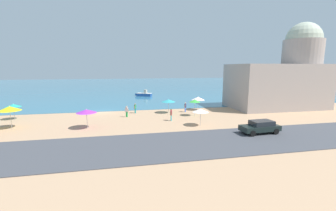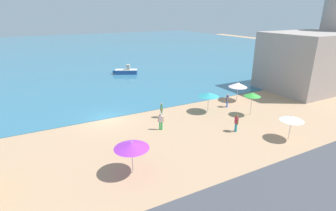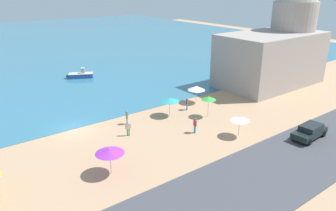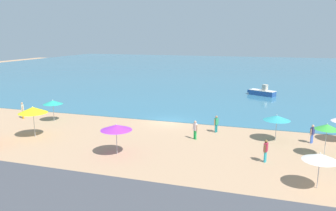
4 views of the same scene
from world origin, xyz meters
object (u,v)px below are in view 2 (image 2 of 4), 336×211
beach_umbrella_2 (252,94)px  harbor_fortress (330,48)px  bather_2 (227,100)px  bather_3 (162,110)px  bather_1 (236,122)px  beach_umbrella_6 (238,85)px  beach_umbrella_7 (132,145)px  beach_umbrella_1 (209,94)px  skiff_nearshore (126,71)px  bather_4 (161,120)px  beach_umbrella_5 (292,118)px

beach_umbrella_2 → harbor_fortress: 19.22m
bather_2 → bather_3: size_ratio=1.00×
bather_1 → beach_umbrella_6: bearing=47.5°
beach_umbrella_2 → bather_1: bearing=-150.1°
beach_umbrella_2 → beach_umbrella_7: bearing=-164.5°
harbor_fortress → beach_umbrella_7: bearing=-166.3°
harbor_fortress → beach_umbrella_1: bearing=-177.2°
bather_1 → beach_umbrella_7: bearing=-170.8°
bather_1 → skiff_nearshore: 26.95m
bather_4 → beach_umbrella_6: bearing=14.7°
beach_umbrella_6 → skiff_nearshore: bearing=109.7°
beach_umbrella_5 → bather_2: 8.88m
bather_1 → harbor_fortress: 23.99m
beach_umbrella_7 → bather_4: bearing=48.0°
bather_2 → skiff_nearshore: skiff_nearshore is taller
beach_umbrella_1 → bather_3: 5.41m
beach_umbrella_5 → bather_2: bearing=86.2°
beach_umbrella_1 → bather_4: beach_umbrella_1 is taller
beach_umbrella_5 → harbor_fortress: harbor_fortress is taller
beach_umbrella_6 → bather_3: size_ratio=1.48×
skiff_nearshore → bather_3: bearing=-99.5°
bather_2 → skiff_nearshore: size_ratio=0.37×
skiff_nearshore → harbor_fortress: 31.76m
beach_umbrella_7 → skiff_nearshore: size_ratio=0.56×
beach_umbrella_1 → skiff_nearshore: bearing=94.6°
beach_umbrella_1 → bather_4: (-6.61, -1.70, -1.07)m
beach_umbrella_7 → beach_umbrella_6: bearing=26.7°
beach_umbrella_2 → beach_umbrella_6: beach_umbrella_2 is taller
bather_1 → beach_umbrella_5: bearing=-47.8°
bather_2 → bather_1: bearing=-123.2°
bather_2 → bather_4: bather_4 is taller
beach_umbrella_7 → bather_4: (4.80, 5.32, -1.17)m
bather_3 → bather_4: (-1.39, -2.61, 0.04)m
beach_umbrella_2 → skiff_nearshore: beach_umbrella_2 is taller
beach_umbrella_6 → bather_1: bearing=-132.5°
beach_umbrella_5 → bather_4: size_ratio=1.34×
beach_umbrella_1 → beach_umbrella_7: beach_umbrella_7 is taller
harbor_fortress → beach_umbrella_5: bearing=-153.8°
beach_umbrella_5 → bather_2: size_ratio=1.40×
beach_umbrella_7 → bather_3: beach_umbrella_7 is taller
bather_4 → skiff_nearshore: skiff_nearshore is taller
beach_umbrella_2 → bather_2: beach_umbrella_2 is taller
skiff_nearshore → harbor_fortress: (23.70, -20.56, 4.92)m
bather_4 → bather_1: bearing=-31.4°
bather_4 → skiff_nearshore: (4.86, 23.34, -0.40)m
beach_umbrella_7 → bather_3: 10.13m
beach_umbrella_5 → harbor_fortress: bearing=26.2°
beach_umbrella_5 → bather_4: bearing=142.2°
skiff_nearshore → beach_umbrella_1: bearing=-85.4°
beach_umbrella_7 → beach_umbrella_2: bearing=15.5°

